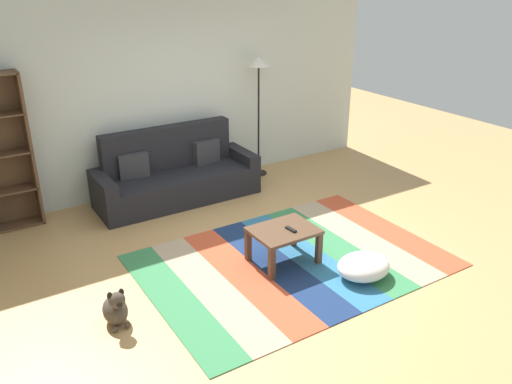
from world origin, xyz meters
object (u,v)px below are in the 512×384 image
object	(u,v)px
coffee_table	(284,235)
tv_remote	(291,229)
pouf	(364,266)
dog	(116,309)
standing_lamp	(259,77)
couch	(175,176)

from	to	relation	value
coffee_table	tv_remote	bearing A→B (deg)	-50.76
pouf	tv_remote	bearing A→B (deg)	127.17
coffee_table	pouf	xyz separation A→B (m)	(0.54, -0.71, -0.21)
dog	tv_remote	size ratio (longest dim) A/B	2.65
standing_lamp	dog	bearing A→B (deg)	-141.23
coffee_table	pouf	distance (m)	0.91
standing_lamp	tv_remote	distance (m)	2.99
dog	coffee_table	bearing A→B (deg)	2.52
coffee_table	dog	xyz separation A→B (m)	(-1.93, -0.08, -0.18)
pouf	standing_lamp	xyz separation A→B (m)	(0.69, 3.16, 1.41)
pouf	dog	world-z (taller)	dog
couch	dog	size ratio (longest dim) A/B	5.69
coffee_table	pouf	bearing A→B (deg)	-52.64
pouf	standing_lamp	distance (m)	3.53
couch	tv_remote	world-z (taller)	couch
dog	standing_lamp	world-z (taller)	standing_lamp
tv_remote	standing_lamp	bearing A→B (deg)	60.01
pouf	dog	bearing A→B (deg)	165.85
tv_remote	dog	bearing A→B (deg)	175.79
couch	pouf	size ratio (longest dim) A/B	3.83
coffee_table	dog	size ratio (longest dim) A/B	1.77
dog	tv_remote	distance (m)	2.00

